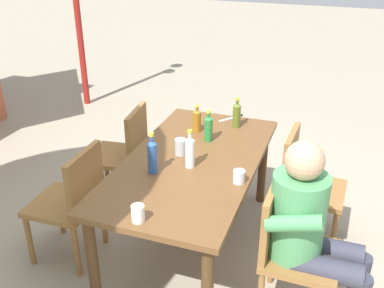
% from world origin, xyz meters
% --- Properties ---
extents(ground_plane, '(24.00, 24.00, 0.00)m').
position_xyz_m(ground_plane, '(0.00, 0.00, 0.00)').
color(ground_plane, gray).
extents(dining_table, '(1.72, 0.89, 0.74)m').
position_xyz_m(dining_table, '(0.00, 0.00, 0.65)').
color(dining_table, brown).
rests_on(dining_table, ground_plane).
extents(chair_near_left, '(0.45, 0.45, 0.87)m').
position_xyz_m(chair_near_left, '(-0.39, -0.75, 0.49)').
color(chair_near_left, olive).
rests_on(chair_near_left, ground_plane).
extents(chair_near_right, '(0.46, 0.46, 0.87)m').
position_xyz_m(chair_near_right, '(0.39, -0.75, 0.49)').
color(chair_near_right, olive).
rests_on(chair_near_right, ground_plane).
extents(chair_far_right, '(0.49, 0.49, 0.87)m').
position_xyz_m(chair_far_right, '(0.40, 0.75, 0.49)').
color(chair_far_right, olive).
rests_on(chair_far_right, ground_plane).
extents(chair_far_left, '(0.45, 0.45, 0.87)m').
position_xyz_m(chair_far_left, '(-0.38, 0.75, 0.49)').
color(chair_far_left, olive).
rests_on(chair_far_left, ground_plane).
extents(person_in_white_shirt, '(0.47, 0.61, 1.18)m').
position_xyz_m(person_in_white_shirt, '(-0.39, -0.86, 0.66)').
color(person_in_white_shirt, '#4C935B').
rests_on(person_in_white_shirt, ground_plane).
extents(bottle_clear, '(0.06, 0.06, 0.27)m').
position_xyz_m(bottle_clear, '(-0.10, -0.02, 0.86)').
color(bottle_clear, white).
rests_on(bottle_clear, dining_table).
extents(bottle_blue, '(0.06, 0.06, 0.29)m').
position_xyz_m(bottle_blue, '(-0.25, 0.18, 0.86)').
color(bottle_blue, '#2D56A3').
rests_on(bottle_blue, dining_table).
extents(bottle_amber, '(0.06, 0.06, 0.22)m').
position_xyz_m(bottle_amber, '(0.46, 0.12, 0.84)').
color(bottle_amber, '#996019').
rests_on(bottle_amber, dining_table).
extents(bottle_olive, '(0.06, 0.06, 0.25)m').
position_xyz_m(bottle_olive, '(0.65, -0.15, 0.85)').
color(bottle_olive, '#566623').
rests_on(bottle_olive, dining_table).
extents(bottle_green, '(0.06, 0.06, 0.24)m').
position_xyz_m(bottle_green, '(0.33, -0.01, 0.85)').
color(bottle_green, '#287A38').
rests_on(bottle_green, dining_table).
extents(cup_glass, '(0.08, 0.08, 0.08)m').
position_xyz_m(cup_glass, '(-0.19, -0.38, 0.78)').
color(cup_glass, silver).
rests_on(cup_glass, dining_table).
extents(cup_steel, '(0.08, 0.08, 0.11)m').
position_xyz_m(cup_steel, '(0.05, 0.10, 0.80)').
color(cup_steel, '#B2B7BC').
rests_on(cup_steel, dining_table).
extents(cup_white, '(0.07, 0.07, 0.10)m').
position_xyz_m(cup_white, '(-0.77, 0.04, 0.79)').
color(cup_white, white).
rests_on(cup_white, dining_table).
extents(table_knife, '(0.20, 0.16, 0.01)m').
position_xyz_m(table_knife, '(0.81, -0.08, 0.74)').
color(table_knife, silver).
rests_on(table_knife, dining_table).
extents(backpack_by_near_side, '(0.31, 0.23, 0.44)m').
position_xyz_m(backpack_by_near_side, '(1.35, 0.12, 0.21)').
color(backpack_by_near_side, maroon).
rests_on(backpack_by_near_side, ground_plane).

